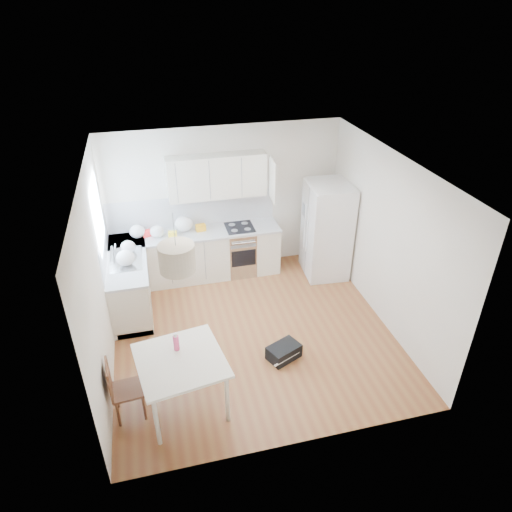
{
  "coord_description": "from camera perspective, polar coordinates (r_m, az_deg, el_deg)",
  "views": [
    {
      "loc": [
        -1.3,
        -5.41,
        4.66
      ],
      "look_at": [
        0.16,
        0.4,
        1.13
      ],
      "focal_mm": 32.0,
      "sensor_mm": 36.0,
      "label": 1
    }
  ],
  "objects": [
    {
      "name": "floor",
      "position": [
        7.25,
        -0.43,
        -9.44
      ],
      "size": [
        4.2,
        4.2,
        0.0
      ],
      "primitive_type": "plane",
      "color": "brown",
      "rests_on": "ground"
    },
    {
      "name": "ceiling",
      "position": [
        5.89,
        -0.53,
        11.11
      ],
      "size": [
        4.2,
        4.2,
        0.0
      ],
      "primitive_type": "plane",
      "rotation": [
        3.14,
        0.0,
        0.0
      ],
      "color": "white",
      "rests_on": "wall_back"
    },
    {
      "name": "wall_back",
      "position": [
        8.3,
        -3.92,
        6.97
      ],
      "size": [
        4.2,
        0.0,
        4.2
      ],
      "primitive_type": "plane",
      "rotation": [
        1.57,
        0.0,
        0.0
      ],
      "color": "silver",
      "rests_on": "floor"
    },
    {
      "name": "wall_left",
      "position": [
        6.39,
        -19.12,
        -2.56
      ],
      "size": [
        0.0,
        4.2,
        4.2
      ],
      "primitive_type": "plane",
      "rotation": [
        1.57,
        0.0,
        1.57
      ],
      "color": "silver",
      "rests_on": "floor"
    },
    {
      "name": "wall_right",
      "position": [
        7.19,
        16.02,
        1.85
      ],
      "size": [
        0.0,
        4.2,
        4.2
      ],
      "primitive_type": "plane",
      "rotation": [
        1.57,
        0.0,
        -1.57
      ],
      "color": "silver",
      "rests_on": "floor"
    },
    {
      "name": "window_glassblock",
      "position": [
        7.22,
        -19.15,
        4.99
      ],
      "size": [
        0.02,
        1.0,
        1.0
      ],
      "primitive_type": "cube",
      "color": "#BFE0F9",
      "rests_on": "wall_left"
    },
    {
      "name": "cabinets_back",
      "position": [
        8.38,
        -7.35,
        0.02
      ],
      "size": [
        3.0,
        0.6,
        0.88
      ],
      "primitive_type": "cube",
      "color": "silver",
      "rests_on": "floor"
    },
    {
      "name": "cabinets_left",
      "position": [
        7.85,
        -15.46,
        -3.22
      ],
      "size": [
        0.6,
        1.8,
        0.88
      ],
      "primitive_type": "cube",
      "color": "silver",
      "rests_on": "floor"
    },
    {
      "name": "counter_back",
      "position": [
        8.16,
        -7.56,
        2.8
      ],
      "size": [
        3.02,
        0.64,
        0.04
      ],
      "primitive_type": "cube",
      "color": "silver",
      "rests_on": "cabinets_back"
    },
    {
      "name": "counter_left",
      "position": [
        7.62,
        -15.93,
        -0.34
      ],
      "size": [
        0.64,
        1.82,
        0.04
      ],
      "primitive_type": "cube",
      "color": "silver",
      "rests_on": "cabinets_left"
    },
    {
      "name": "backsplash_back",
      "position": [
        8.28,
        -7.97,
        5.62
      ],
      "size": [
        3.0,
        0.01,
        0.58
      ],
      "primitive_type": "cube",
      "color": "silver",
      "rests_on": "wall_back"
    },
    {
      "name": "backsplash_left",
      "position": [
        7.49,
        -18.49,
        1.42
      ],
      "size": [
        0.01,
        1.8,
        0.58
      ],
      "primitive_type": "cube",
      "color": "silver",
      "rests_on": "wall_left"
    },
    {
      "name": "upper_cabinets",
      "position": [
        7.94,
        -4.91,
        9.89
      ],
      "size": [
        1.7,
        0.32,
        0.75
      ],
      "primitive_type": "cube",
      "color": "silver",
      "rests_on": "wall_back"
    },
    {
      "name": "range_oven",
      "position": [
        8.48,
        -2.0,
        0.69
      ],
      "size": [
        0.5,
        0.61,
        0.88
      ],
      "primitive_type": null,
      "color": "#B1B4B6",
      "rests_on": "floor"
    },
    {
      "name": "sink",
      "position": [
        7.57,
        -15.95,
        -0.43
      ],
      "size": [
        0.5,
        0.8,
        0.16
      ],
      "primitive_type": null,
      "color": "#B1B4B6",
      "rests_on": "counter_left"
    },
    {
      "name": "refrigerator",
      "position": [
        8.36,
        8.9,
        3.25
      ],
      "size": [
        0.9,
        0.93,
        1.75
      ],
      "primitive_type": null,
      "rotation": [
        0.0,
        0.0,
        -0.07
      ],
      "color": "white",
      "rests_on": "floor"
    },
    {
      "name": "dining_table",
      "position": [
        5.75,
        -9.37,
        -13.28
      ],
      "size": [
        1.17,
        1.17,
        0.8
      ],
      "rotation": [
        0.0,
        0.0,
        0.16
      ],
      "color": "beige",
      "rests_on": "floor"
    },
    {
      "name": "dining_chair",
      "position": [
        6.01,
        -15.78,
        -15.65
      ],
      "size": [
        0.39,
        0.39,
        0.87
      ],
      "primitive_type": null,
      "rotation": [
        0.0,
        0.0,
        0.08
      ],
      "color": "#462315",
      "rests_on": "floor"
    },
    {
      "name": "drink_bottle",
      "position": [
        5.75,
        -9.96,
        -10.49
      ],
      "size": [
        0.08,
        0.08,
        0.25
      ],
      "primitive_type": "cylinder",
      "rotation": [
        0.0,
        0.0,
        0.12
      ],
      "color": "#D33A6D",
      "rests_on": "dining_table"
    },
    {
      "name": "gym_bag",
      "position": [
        6.76,
        3.49,
        -11.87
      ],
      "size": [
        0.54,
        0.46,
        0.21
      ],
      "primitive_type": "cube",
      "rotation": [
        0.0,
        0.0,
        0.42
      ],
      "color": "black",
      "rests_on": "floor"
    },
    {
      "name": "pendant_lamp",
      "position": [
        4.92,
        -9.86,
        -0.23
      ],
      "size": [
        0.5,
        0.5,
        0.31
      ],
      "primitive_type": "cylinder",
      "rotation": [
        0.0,
        0.0,
        0.34
      ],
      "color": "#B8AB8E",
      "rests_on": "ceiling"
    },
    {
      "name": "grocery_bag_a",
      "position": [
        8.11,
        -14.63,
        2.97
      ],
      "size": [
        0.26,
        0.22,
        0.24
      ],
      "primitive_type": "ellipsoid",
      "color": "white",
      "rests_on": "counter_back"
    },
    {
      "name": "grocery_bag_b",
      "position": [
        8.06,
        -12.28,
        2.99
      ],
      "size": [
        0.24,
        0.2,
        0.22
      ],
      "primitive_type": "ellipsoid",
      "color": "white",
      "rests_on": "counter_back"
    },
    {
      "name": "grocery_bag_c",
      "position": [
        8.17,
        -9.01,
        3.99
      ],
      "size": [
        0.31,
        0.27,
        0.28
      ],
      "primitive_type": "ellipsoid",
      "color": "white",
      "rests_on": "counter_back"
    },
    {
      "name": "grocery_bag_d",
      "position": [
        7.69,
        -15.71,
        1.12
      ],
      "size": [
        0.24,
        0.2,
        0.21
      ],
      "primitive_type": "ellipsoid",
      "color": "white",
      "rests_on": "counter_back"
    },
    {
      "name": "grocery_bag_e",
      "position": [
        7.34,
        -16.01,
        -0.24
      ],
      "size": [
        0.29,
        0.24,
        0.26
      ],
      "primitive_type": "ellipsoid",
      "color": "white",
      "rests_on": "counter_left"
    },
    {
      "name": "snack_orange",
      "position": [
        8.17,
        -6.93,
        3.54
      ],
      "size": [
        0.18,
        0.13,
        0.12
      ],
      "primitive_type": "cube",
      "rotation": [
        0.0,
        0.0,
        0.12
      ],
      "color": "orange",
      "rests_on": "counter_back"
    },
    {
      "name": "snack_yellow",
      "position": [
        8.05,
        -10.38,
        2.71
      ],
      "size": [
        0.16,
        0.11,
        0.1
      ],
      "primitive_type": "cube",
      "rotation": [
        0.0,
        0.0,
        -0.16
      ],
      "color": "yellow",
      "rests_on": "counter_back"
    },
    {
      "name": "snack_red",
      "position": [
        8.15,
        -13.5,
        2.76
      ],
      "size": [
        0.18,
        0.15,
        0.11
      ],
      "primitive_type": "cube",
      "rotation": [
        0.0,
        0.0,
        0.37
      ],
      "color": "red",
      "rests_on": "counter_back"
    }
  ]
}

